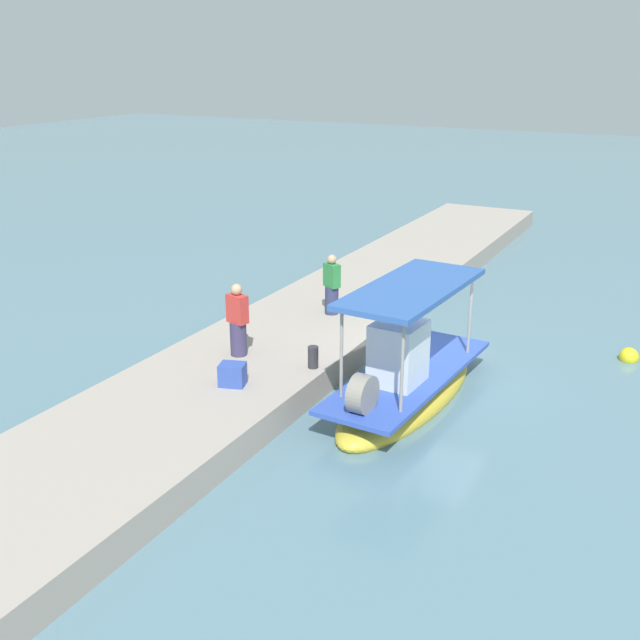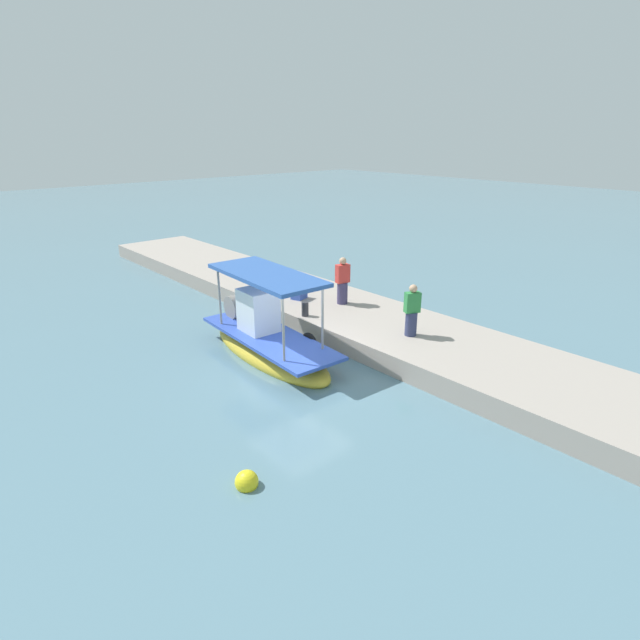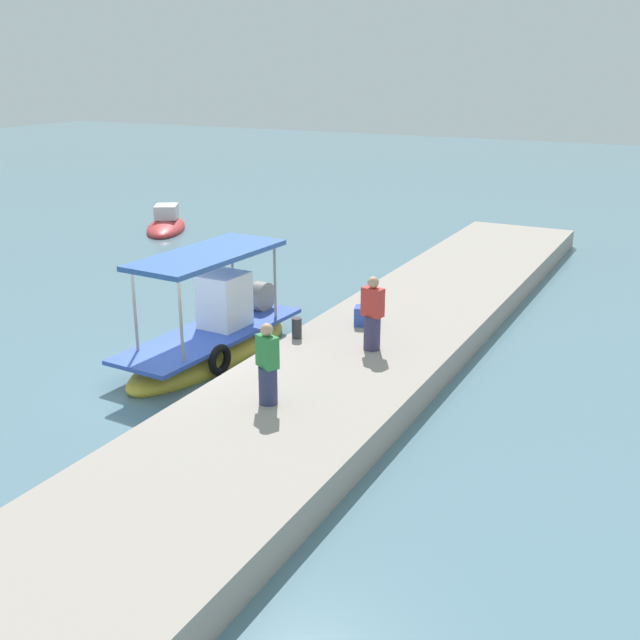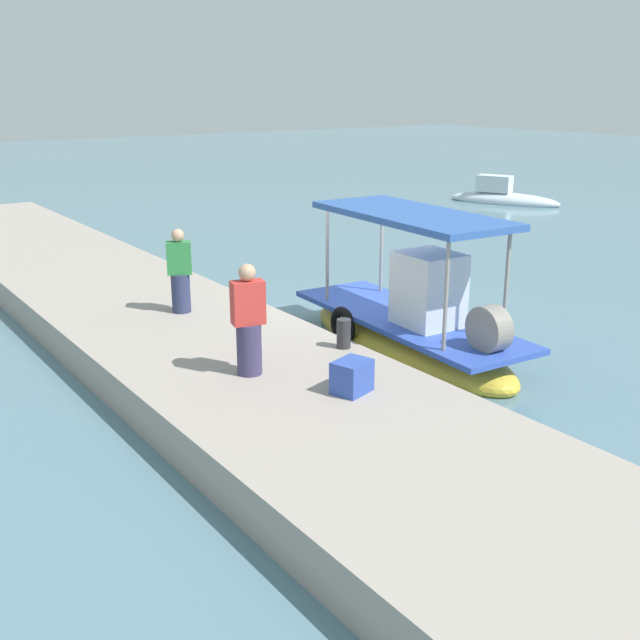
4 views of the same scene
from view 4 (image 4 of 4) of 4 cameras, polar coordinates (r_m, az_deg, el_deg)
name	(u,v)px [view 4 (image 4 of 4)]	position (r m, az deg, el deg)	size (l,w,h in m)	color
ground_plane	(360,330)	(15.93, 2.97, -0.77)	(120.00, 120.00, 0.00)	slate
dock_quay	(198,350)	(13.96, -9.10, -2.22)	(36.00, 3.99, 0.64)	#A5988D
main_fishing_boat	(410,328)	(14.62, 6.77, -0.56)	(5.80, 2.13, 3.02)	gold
fisherman_near_bollard	(249,325)	(11.59, -5.36, -0.37)	(0.46, 0.54, 1.73)	#3C365A
fisherman_by_crate	(180,275)	(15.00, -10.42, 3.34)	(0.49, 0.53, 1.64)	navy
mooring_bollard	(344,334)	(12.85, 1.78, -1.02)	(0.24, 0.24, 0.50)	#2D2D33
cargo_crate	(352,377)	(11.03, 2.40, -4.24)	(0.54, 0.43, 0.48)	#324FAE
marker_buoy	(404,269)	(20.86, 6.27, 3.77)	(0.48, 0.48, 0.48)	yellow
moored_boat_mid	(503,198)	(34.08, 13.49, 8.84)	(4.87, 3.07, 1.41)	silver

